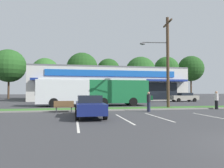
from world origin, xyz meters
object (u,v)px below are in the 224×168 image
object	(u,v)px
car_2	(89,106)
pedestrian_near_bench	(216,100)
city_bus	(94,91)
car_4	(93,97)
bus_stop_bench	(64,106)
car_1	(184,97)
pedestrian_by_pole	(149,102)
utility_pole	(166,59)
car_0	(137,97)

from	to	relation	value
car_2	pedestrian_near_bench	world-z (taller)	pedestrian_near_bench
city_bus	car_4	distance (m)	7.15
car_2	car_4	world-z (taller)	car_4
bus_stop_bench	city_bus	bearing A→B (deg)	-114.11
car_1	pedestrian_by_pole	xyz separation A→B (m)	(-12.01, -14.82, 0.08)
car_1	pedestrian_by_pole	size ratio (longest dim) A/B	2.74
car_4	pedestrian_by_pole	distance (m)	15.19
city_bus	bus_stop_bench	distance (m)	7.82
city_bus	pedestrian_near_bench	bearing A→B (deg)	147.96
utility_pole	pedestrian_by_pole	xyz separation A→B (m)	(-2.94, -2.66, -4.15)
city_bus	bus_stop_bench	bearing A→B (deg)	64.82
city_bus	car_1	world-z (taller)	city_bus
city_bus	car_0	world-z (taller)	city_bus
utility_pole	car_4	world-z (taller)	utility_pole
utility_pole	car_1	xyz separation A→B (m)	(9.07, 12.17, -4.22)
car_1	car_4	bearing A→B (deg)	0.03
city_bus	car_2	distance (m)	10.55
utility_pole	car_2	xyz separation A→B (m)	(-8.19, -5.33, -4.24)
car_4	pedestrian_near_bench	size ratio (longest dim) A/B	2.68
car_0	car_1	distance (m)	8.34
utility_pole	car_0	distance (m)	12.80
pedestrian_near_bench	car_4	bearing A→B (deg)	-129.71
bus_stop_bench	pedestrian_by_pole	world-z (taller)	pedestrian_by_pole
utility_pole	car_4	distance (m)	14.33
car_0	pedestrian_near_bench	distance (m)	14.20
car_2	car_4	size ratio (longest dim) A/B	0.99
car_2	bus_stop_bench	bearing A→B (deg)	-151.50
bus_stop_bench	car_4	size ratio (longest dim) A/B	0.34
car_2	utility_pole	bearing A→B (deg)	123.03
city_bus	car_0	size ratio (longest dim) A/B	2.72
bus_stop_bench	car_1	xyz separation A→B (m)	(19.09, 14.12, 0.27)
car_1	pedestrian_near_bench	world-z (taller)	pedestrian_near_bench
car_0	car_2	distance (m)	19.54
car_0	car_1	xyz separation A→B (m)	(8.34, 0.10, -0.01)
utility_pole	city_bus	xyz separation A→B (m)	(-6.87, 5.09, -3.23)
utility_pole	bus_stop_bench	size ratio (longest dim) A/B	5.82
car_2	car_0	bearing A→B (deg)	152.85
city_bus	pedestrian_by_pole	xyz separation A→B (m)	(3.93, -7.75, -0.92)
car_2	car_4	bearing A→B (deg)	173.89
car_4	pedestrian_by_pole	xyz separation A→B (m)	(3.38, -14.81, 0.05)
utility_pole	car_1	bearing A→B (deg)	53.30
bus_stop_bench	car_0	xyz separation A→B (m)	(10.75, 14.01, 0.28)
utility_pole	bus_stop_bench	xyz separation A→B (m)	(-10.03, -1.95, -4.49)
utility_pole	car_4	xyz separation A→B (m)	(-6.32, 12.16, -4.19)
car_2	city_bus	bearing A→B (deg)	172.77
pedestrian_near_bench	pedestrian_by_pole	size ratio (longest dim) A/B	1.04
utility_pole	pedestrian_by_pole	world-z (taller)	utility_pole
city_bus	car_4	size ratio (longest dim) A/B	2.77
utility_pole	bus_stop_bench	bearing A→B (deg)	-168.98
utility_pole	car_0	bearing A→B (deg)	86.56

